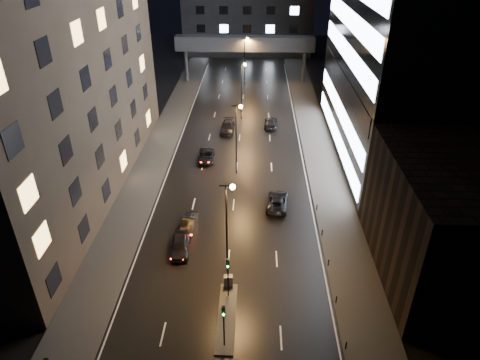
# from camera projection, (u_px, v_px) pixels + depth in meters

# --- Properties ---
(ground) EXTENTS (160.00, 160.00, 0.00)m
(ground) POSITION_uv_depth(u_px,v_px,m) (240.00, 138.00, 70.58)
(ground) COLOR black
(ground) RESTS_ON ground
(sidewalk_left) EXTENTS (5.00, 110.00, 0.15)m
(sidewalk_left) POSITION_uv_depth(u_px,v_px,m) (158.00, 149.00, 66.63)
(sidewalk_left) COLOR #383533
(sidewalk_left) RESTS_ON ground
(sidewalk_right) EXTENTS (5.00, 110.00, 0.15)m
(sidewalk_right) POSITION_uv_depth(u_px,v_px,m) (319.00, 152.00, 65.84)
(sidewalk_right) COLOR #383533
(sidewalk_right) RESTS_ON ground
(building_left) EXTENTS (15.00, 48.00, 40.00)m
(building_left) POSITION_uv_depth(u_px,v_px,m) (32.00, 30.00, 47.40)
(building_left) COLOR #2D2319
(building_left) RESTS_ON ground
(building_right_low) EXTENTS (10.00, 18.00, 12.00)m
(building_right_low) POSITION_uv_depth(u_px,v_px,m) (439.00, 221.00, 40.18)
(building_right_low) COLOR black
(building_right_low) RESTS_ON ground
(building_far) EXTENTS (34.00, 14.00, 25.00)m
(building_far) POSITION_uv_depth(u_px,v_px,m) (248.00, 4.00, 114.27)
(building_far) COLOR #333335
(building_far) RESTS_ON ground
(skybridge) EXTENTS (30.00, 3.00, 10.00)m
(skybridge) POSITION_uv_depth(u_px,v_px,m) (245.00, 44.00, 92.23)
(skybridge) COLOR #333335
(skybridge) RESTS_ON ground
(median_island) EXTENTS (1.60, 8.00, 0.15)m
(median_island) POSITION_uv_depth(u_px,v_px,m) (227.00, 317.00, 37.77)
(median_island) COLOR #383533
(median_island) RESTS_ON ground
(traffic_signal_near) EXTENTS (0.28, 0.34, 4.40)m
(traffic_signal_near) POSITION_uv_depth(u_px,v_px,m) (228.00, 272.00, 38.40)
(traffic_signal_near) COLOR black
(traffic_signal_near) RESTS_ON median_island
(traffic_signal_far) EXTENTS (0.28, 0.34, 4.40)m
(traffic_signal_far) POSITION_uv_depth(u_px,v_px,m) (224.00, 320.00, 33.66)
(traffic_signal_far) COLOR black
(traffic_signal_far) RESTS_ON median_island
(bollard_row) EXTENTS (0.12, 25.12, 0.90)m
(bollard_row) POSITION_uv_depth(u_px,v_px,m) (332.00, 281.00, 41.15)
(bollard_row) COLOR black
(bollard_row) RESTS_ON ground
(streetlight_near) EXTENTS (1.45, 0.50, 10.15)m
(streetlight_near) POSITION_uv_depth(u_px,v_px,m) (228.00, 218.00, 39.70)
(streetlight_near) COLOR black
(streetlight_near) RESTS_ON ground
(streetlight_mid_a) EXTENTS (1.45, 0.50, 10.15)m
(streetlight_mid_a) POSITION_uv_depth(u_px,v_px,m) (237.00, 131.00, 56.95)
(streetlight_mid_a) COLOR black
(streetlight_mid_a) RESTS_ON ground
(streetlight_mid_b) EXTENTS (1.45, 0.50, 10.15)m
(streetlight_mid_b) POSITION_uv_depth(u_px,v_px,m) (242.00, 84.00, 74.19)
(streetlight_mid_b) COLOR black
(streetlight_mid_b) RESTS_ON ground
(streetlight_far) EXTENTS (1.45, 0.50, 10.15)m
(streetlight_far) POSITION_uv_depth(u_px,v_px,m) (245.00, 55.00, 91.43)
(streetlight_far) COLOR black
(streetlight_far) RESTS_ON ground
(car_away_a) EXTENTS (2.33, 4.85, 1.60)m
(car_away_a) POSITION_uv_depth(u_px,v_px,m) (180.00, 245.00, 45.22)
(car_away_a) COLOR black
(car_away_a) RESTS_ON ground
(car_away_b) EXTENTS (1.79, 4.30, 1.38)m
(car_away_b) POSITION_uv_depth(u_px,v_px,m) (189.00, 224.00, 48.72)
(car_away_b) COLOR black
(car_away_b) RESTS_ON ground
(car_away_c) EXTENTS (2.55, 5.11, 1.39)m
(car_away_c) POSITION_uv_depth(u_px,v_px,m) (206.00, 156.00, 63.32)
(car_away_c) COLOR black
(car_away_c) RESTS_ON ground
(car_away_d) EXTENTS (2.40, 5.58, 1.60)m
(car_away_d) POSITION_uv_depth(u_px,v_px,m) (227.00, 127.00, 72.25)
(car_away_d) COLOR black
(car_away_d) RESTS_ON ground
(car_toward_a) EXTENTS (3.06, 5.60, 1.49)m
(car_toward_a) POSITION_uv_depth(u_px,v_px,m) (277.00, 201.00, 52.66)
(car_toward_a) COLOR black
(car_toward_a) RESTS_ON ground
(car_toward_b) EXTENTS (2.43, 5.29, 1.50)m
(car_toward_b) POSITION_uv_depth(u_px,v_px,m) (271.00, 122.00, 74.18)
(car_toward_b) COLOR black
(car_toward_b) RESTS_ON ground
(utility_cabinet) EXTENTS (0.87, 0.62, 1.31)m
(utility_cabinet) POSITION_uv_depth(u_px,v_px,m) (228.00, 281.00, 40.60)
(utility_cabinet) COLOR #505052
(utility_cabinet) RESTS_ON median_island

